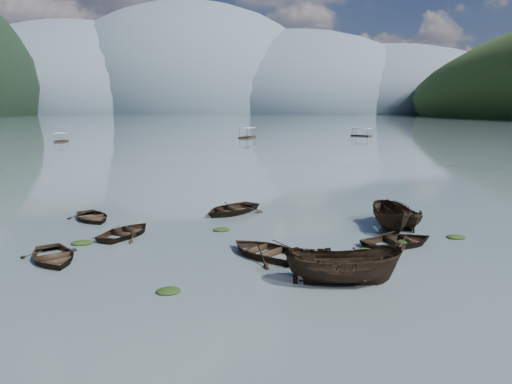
{
  "coord_description": "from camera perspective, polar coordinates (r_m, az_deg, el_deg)",
  "views": [
    {
      "loc": [
        -2.2,
        -17.88,
        7.41
      ],
      "look_at": [
        0.0,
        12.0,
        2.0
      ],
      "focal_mm": 32.0,
      "sensor_mm": 36.0,
      "label": 1
    }
  ],
  "objects": [
    {
      "name": "ground_plane",
      "position": [
        19.48,
        2.65,
        -12.14
      ],
      "size": [
        2400.0,
        2400.0,
        0.0
      ],
      "primitive_type": "plane",
      "color": "#4C5C5F"
    },
    {
      "name": "haze_mtn_a",
      "position": [
        953.43,
        -20.17,
        9.18
      ],
      "size": [
        520.0,
        520.0,
        280.0
      ],
      "primitive_type": "ellipsoid",
      "color": "#475666",
      "rests_on": "ground"
    },
    {
      "name": "haze_mtn_b",
      "position": [
        919.73,
        -7.93,
        9.68
      ],
      "size": [
        520.0,
        520.0,
        340.0
      ],
      "primitive_type": "ellipsoid",
      "color": "#475666",
      "rests_on": "ground"
    },
    {
      "name": "haze_mtn_c",
      "position": [
        928.86,
        4.66,
        9.75
      ],
      "size": [
        520.0,
        520.0,
        260.0
      ],
      "primitive_type": "ellipsoid",
      "color": "#475666",
      "rests_on": "ground"
    },
    {
      "name": "haze_mtn_d",
      "position": [
        972.82,
        15.34,
        9.45
      ],
      "size": [
        520.0,
        520.0,
        220.0
      ],
      "primitive_type": "ellipsoid",
      "color": "#475666",
      "rests_on": "ground"
    },
    {
      "name": "rowboat_0",
      "position": [
        25.1,
        -23.99,
        -7.86
      ],
      "size": [
        4.44,
        4.93,
        0.84
      ],
      "primitive_type": "imported",
      "rotation": [
        0.0,
        0.0,
        0.49
      ],
      "color": "black",
      "rests_on": "ground"
    },
    {
      "name": "rowboat_1",
      "position": [
        28.47,
        -15.88,
        -5.26
      ],
      "size": [
        4.41,
        4.91,
        0.84
      ],
      "primitive_type": "imported",
      "rotation": [
        0.0,
        0.0,
        2.67
      ],
      "color": "black",
      "rests_on": "ground"
    },
    {
      "name": "rowboat_2",
      "position": [
        20.37,
        10.8,
        -11.29
      ],
      "size": [
        5.16,
        2.51,
        1.92
      ],
      "primitive_type": "imported",
      "rotation": [
        0.0,
        0.0,
        1.44
      ],
      "color": "black",
      "rests_on": "ground"
    },
    {
      "name": "rowboat_3",
      "position": [
        23.76,
        1.24,
        -7.94
      ],
      "size": [
        5.46,
        5.55,
        0.94
      ],
      "primitive_type": "imported",
      "rotation": [
        0.0,
        0.0,
        3.88
      ],
      "color": "black",
      "rests_on": "ground"
    },
    {
      "name": "rowboat_4",
      "position": [
        26.68,
        17.41,
        -6.37
      ],
      "size": [
        4.97,
        4.11,
        0.89
      ],
      "primitive_type": "imported",
      "rotation": [
        0.0,
        0.0,
        1.84
      ],
      "color": "black",
      "rests_on": "ground"
    },
    {
      "name": "rowboat_5",
      "position": [
        29.92,
        16.49,
        -4.53
      ],
      "size": [
        2.23,
        4.97,
        1.87
      ],
      "primitive_type": "imported",
      "rotation": [
        0.0,
        0.0,
        -0.09
      ],
      "color": "black",
      "rests_on": "ground"
    },
    {
      "name": "rowboat_6",
      "position": [
        33.1,
        -19.78,
        -3.32
      ],
      "size": [
        4.48,
        4.86,
        0.82
      ],
      "primitive_type": "imported",
      "rotation": [
        0.0,
        0.0,
        0.54
      ],
      "color": "black",
      "rests_on": "ground"
    },
    {
      "name": "rowboat_7",
      "position": [
        33.26,
        -3.13,
        -2.65
      ],
      "size": [
        5.83,
        5.88,
        1.0
      ],
      "primitive_type": "imported",
      "rotation": [
        0.0,
        0.0,
        5.52
      ],
      "color": "black",
      "rests_on": "ground"
    },
    {
      "name": "rowboat_8",
      "position": [
        31.01,
        17.59,
        -4.08
      ],
      "size": [
        1.9,
        4.25,
        1.6
      ],
      "primitive_type": "imported",
      "rotation": [
        0.0,
        0.0,
        3.23
      ],
      "color": "black",
      "rests_on": "ground"
    },
    {
      "name": "weed_clump_0",
      "position": [
        19.58,
        -10.88,
        -12.2
      ],
      "size": [
        1.04,
        0.85,
        0.23
      ],
      "primitive_type": "ellipsoid",
      "color": "black",
      "rests_on": "ground"
    },
    {
      "name": "weed_clump_1",
      "position": [
        22.89,
        5.05,
        -8.7
      ],
      "size": [
        0.9,
        0.72,
        0.2
      ],
      "primitive_type": "ellipsoid",
      "color": "black",
      "rests_on": "ground"
    },
    {
      "name": "weed_clump_2",
      "position": [
        24.78,
        13.5,
        -7.46
      ],
      "size": [
        1.33,
        1.06,
        0.29
      ],
      "primitive_type": "ellipsoid",
      "color": "black",
      "rests_on": "ground"
    },
    {
      "name": "weed_clump_3",
      "position": [
        27.32,
        18.35,
        -6.04
      ],
      "size": [
        1.03,
        0.87,
        0.23
      ],
      "primitive_type": "ellipsoid",
      "color": "black",
      "rests_on": "ground"
    },
    {
      "name": "weed_clump_4",
      "position": [
        29.33,
        23.73,
        -5.29
      ],
      "size": [
        1.11,
        0.88,
        0.23
      ],
      "primitive_type": "ellipsoid",
      "color": "black",
      "rests_on": "ground"
    },
    {
      "name": "weed_clump_5",
      "position": [
        27.53,
        -20.92,
        -6.08
      ],
      "size": [
        1.19,
        0.96,
        0.25
      ],
      "primitive_type": "ellipsoid",
      "color": "black",
      "rests_on": "ground"
    },
    {
      "name": "weed_clump_6",
      "position": [
        28.6,
        -4.33,
        -4.81
      ],
      "size": [
        1.09,
        0.91,
        0.23
      ],
      "primitive_type": "ellipsoid",
      "color": "black",
      "rests_on": "ground"
    },
    {
      "name": "weed_clump_7",
      "position": [
        34.02,
        15.55,
        -2.73
      ],
      "size": [
        1.24,
        0.99,
        0.27
      ],
      "primitive_type": "ellipsoid",
      "color": "black",
      "rests_on": "ground"
    },
    {
      "name": "pontoon_left",
      "position": [
        117.01,
        -23.16,
        5.79
      ],
      "size": [
        2.55,
        5.33,
        1.98
      ],
      "primitive_type": null,
      "rotation": [
        0.0,
        0.0,
        0.08
      ],
      "color": "black",
      "rests_on": "ground"
    },
    {
      "name": "pontoon_centre",
      "position": [
        122.77,
        -1.08,
        6.78
      ],
      "size": [
        5.08,
        7.31,
        2.59
      ],
      "primitive_type": null,
      "rotation": [
        0.0,
        0.0,
        -0.37
      ],
      "color": "black",
      "rests_on": "ground"
    },
    {
      "name": "pontoon_right",
      "position": [
        133.95,
        13.04,
        6.81
      ],
      "size": [
        5.62,
        5.8,
        2.19
      ],
      "primitive_type": null,
      "rotation": [
        0.0,
        0.0,
        0.75
      ],
      "color": "black",
      "rests_on": "ground"
    }
  ]
}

